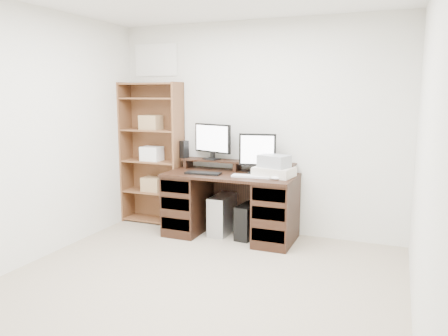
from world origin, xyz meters
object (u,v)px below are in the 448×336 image
Objects in this scene: monitor_small at (257,152)px; printer at (274,172)px; monitor_wide at (213,140)px; tower_black at (248,221)px; tower_silver at (222,214)px; bookshelf at (153,152)px; desk at (231,204)px.

printer is (0.23, -0.10, -0.20)m from monitor_small.
monitor_wide reaches higher than tower_black.
tower_silver is at bearing -17.45° from monitor_wide.
tower_silver is at bearing -176.40° from printer.
monitor_small is 1.10× the size of printer.
monitor_wide is 0.90m from printer.
bookshelf reaches higher than monitor_wide.
monitor_wide is 1.14× the size of monitor_small.
printer is 0.23× the size of bookshelf.
bookshelf is (-1.02, 0.14, 0.69)m from tower_silver.
bookshelf reaches higher than printer.
bookshelf is (-1.36, 0.19, 0.72)m from tower_black.
bookshelf is at bearing 177.90° from tower_black.
printer is at bearing 6.01° from monitor_wide.
tower_black is (-0.08, -0.09, -0.80)m from monitor_small.
desk is at bearing -13.96° from monitor_wide.
monitor_wide reaches higher than monitor_small.
tower_black is at bearing -7.78° from bookshelf.
bookshelf is (-1.16, 0.21, 0.53)m from desk.
monitor_wide is (-0.32, 0.20, 0.72)m from desk.
tower_silver reaches higher than tower_black.
bookshelf reaches higher than monitor_small.
monitor_wide is at bearing 175.70° from printer.
tower_silver is (0.18, -0.13, -0.88)m from monitor_wide.
printer reaches higher than tower_silver.
bookshelf is at bearing -161.71° from monitor_wide.
monitor_small is at bearing 164.85° from printer.
tower_black is (0.20, 0.03, -0.19)m from desk.
monitor_small is 0.32m from printer.
tower_silver is 0.34m from tower_black.
tower_silver is at bearing 178.10° from tower_black.
bookshelf is at bearing 169.59° from desk.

